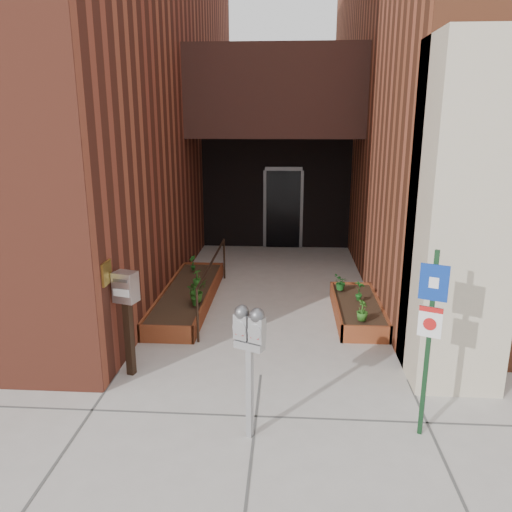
# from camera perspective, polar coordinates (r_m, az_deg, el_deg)

# --- Properties ---
(ground) EXTENTS (80.00, 80.00, 0.00)m
(ground) POSITION_cam_1_polar(r_m,az_deg,el_deg) (7.09, 0.54, -13.45)
(ground) COLOR #9E9991
(ground) RESTS_ON ground
(architecture) EXTENTS (20.00, 14.60, 10.00)m
(architecture) POSITION_cam_1_polar(r_m,az_deg,el_deg) (13.20, 1.57, 22.14)
(architecture) COLOR maroon
(architecture) RESTS_ON ground
(planter_left) EXTENTS (0.90, 3.60, 0.30)m
(planter_left) POSITION_cam_1_polar(r_m,az_deg,el_deg) (9.68, -7.77, -4.64)
(planter_left) COLOR brown
(planter_left) RESTS_ON ground
(planter_right) EXTENTS (0.80, 2.20, 0.30)m
(planter_right) POSITION_cam_1_polar(r_m,az_deg,el_deg) (9.11, 11.50, -6.10)
(planter_right) COLOR brown
(planter_right) RESTS_ON ground
(handrail) EXTENTS (0.04, 3.34, 0.90)m
(handrail) POSITION_cam_1_polar(r_m,az_deg,el_deg) (9.35, -4.96, -1.30)
(handrail) COLOR black
(handrail) RESTS_ON ground
(parking_meter) EXTENTS (0.36, 0.25, 1.54)m
(parking_meter) POSITION_cam_1_polar(r_m,az_deg,el_deg) (5.32, -0.75, -9.31)
(parking_meter) COLOR #9D9DA0
(parking_meter) RESTS_ON ground
(sign_post) EXTENTS (0.27, 0.14, 2.13)m
(sign_post) POSITION_cam_1_polar(r_m,az_deg,el_deg) (5.62, 19.26, -7.52)
(sign_post) COLOR black
(sign_post) RESTS_ON ground
(payment_dropbox) EXTENTS (0.34, 0.29, 1.48)m
(payment_dropbox) POSITION_cam_1_polar(r_m,az_deg,el_deg) (6.90, -14.57, -5.07)
(payment_dropbox) COLOR black
(payment_dropbox) RESTS_ON ground
(shrub_left_a) EXTENTS (0.51, 0.51, 0.40)m
(shrub_left_a) POSITION_cam_1_polar(r_m,az_deg,el_deg) (8.87, -6.81, -3.94)
(shrub_left_a) COLOR #265217
(shrub_left_a) RESTS_ON planter_left
(shrub_left_b) EXTENTS (0.24, 0.24, 0.32)m
(shrub_left_b) POSITION_cam_1_polar(r_m,az_deg,el_deg) (8.72, -7.01, -4.59)
(shrub_left_b) COLOR #23601B
(shrub_left_b) RESTS_ON planter_left
(shrub_left_c) EXTENTS (0.26, 0.26, 0.34)m
(shrub_left_c) POSITION_cam_1_polar(r_m,az_deg,el_deg) (9.68, -6.70, -2.48)
(shrub_left_c) COLOR #25601B
(shrub_left_c) RESTS_ON planter_left
(shrub_left_d) EXTENTS (0.24, 0.24, 0.33)m
(shrub_left_d) POSITION_cam_1_polar(r_m,az_deg,el_deg) (10.72, -7.25, -0.77)
(shrub_left_d) COLOR #1C601B
(shrub_left_d) RESTS_ON planter_left
(shrub_right_a) EXTENTS (0.25, 0.25, 0.34)m
(shrub_right_a) POSITION_cam_1_polar(r_m,az_deg,el_deg) (8.19, 12.05, -6.07)
(shrub_right_a) COLOR #295F1B
(shrub_right_a) RESTS_ON planter_right
(shrub_right_b) EXTENTS (0.28, 0.28, 0.37)m
(shrub_right_b) POSITION_cam_1_polar(r_m,az_deg,el_deg) (9.05, 11.74, -3.87)
(shrub_right_b) COLOR #1B5F1B
(shrub_right_b) RESTS_ON planter_right
(shrub_right_c) EXTENTS (0.35, 0.35, 0.30)m
(shrub_right_c) POSITION_cam_1_polar(r_m,az_deg,el_deg) (9.53, 9.65, -3.01)
(shrub_right_c) COLOR #18541A
(shrub_right_c) RESTS_ON planter_right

